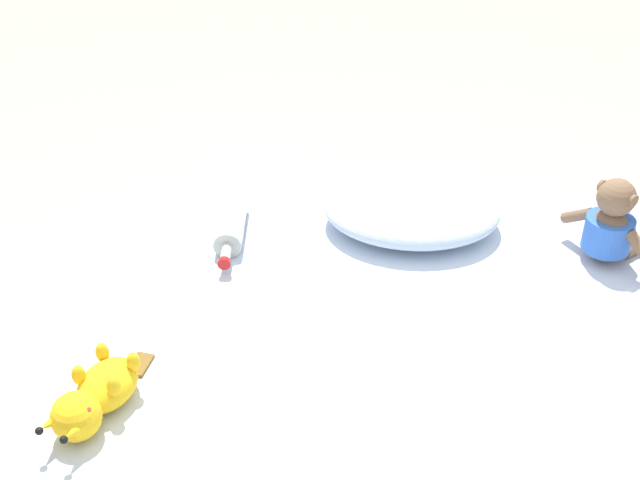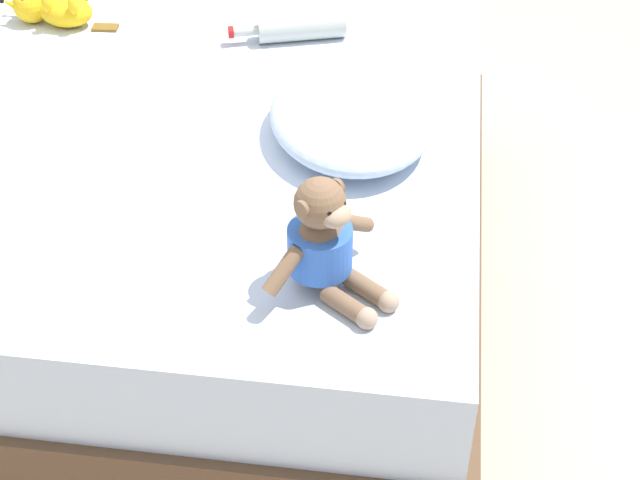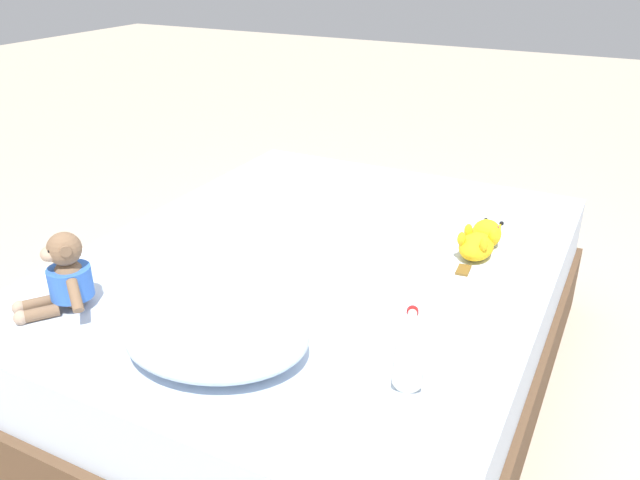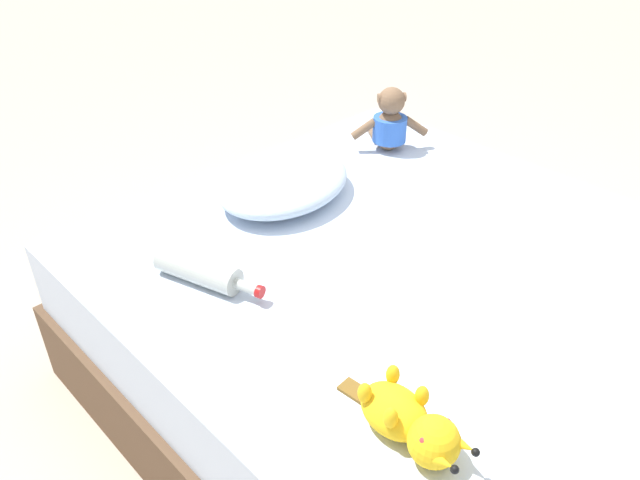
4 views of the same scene
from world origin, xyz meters
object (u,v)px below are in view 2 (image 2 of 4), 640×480
Objects in this scene: plush_yellow_creature at (51,8)px; glass_bottle at (299,27)px; pillow at (352,115)px; plush_monkey at (324,244)px; bed at (100,208)px.

plush_yellow_creature is 1.04× the size of glass_bottle.
glass_bottle is at bearing -156.94° from pillow.
plush_monkey is at bearing 0.50° from pillow.
plush_yellow_creature is at bearing -90.11° from glass_bottle.
plush_yellow_creature is (-0.97, -0.89, -0.05)m from plush_monkey.
glass_bottle is at bearing 89.89° from plush_yellow_creature.
bed is 0.88m from plush_monkey.
plush_monkey is at bearing 11.51° from glass_bottle.
plush_yellow_creature is at bearing -117.09° from pillow.
plush_yellow_creature reaches higher than bed.
pillow is at bearing 92.63° from bed.
plush_monkey reaches higher than bed.
plush_monkey is 0.80× the size of glass_bottle.
plush_monkey is (0.51, 0.00, 0.04)m from pillow.
bed is 5.85× the size of plush_yellow_creature.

